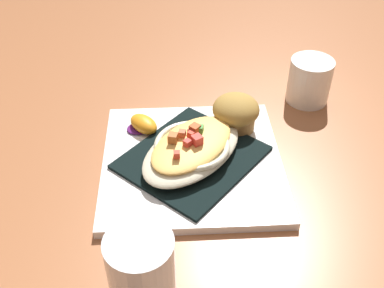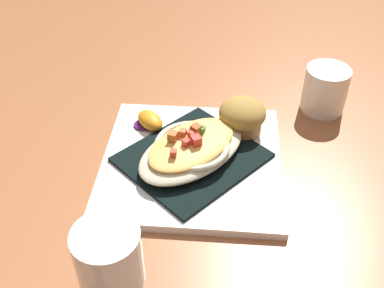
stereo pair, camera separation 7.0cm
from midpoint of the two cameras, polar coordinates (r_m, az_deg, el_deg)
ground_plane at (r=0.73m, az=-2.75°, el=-2.76°), size 2.60×2.60×0.00m
square_plate at (r=0.73m, az=-2.77°, el=-2.35°), size 0.31×0.31×0.01m
folded_napkin at (r=0.72m, az=-2.79°, el=-1.78°), size 0.26×0.26×0.01m
gratin_dish at (r=0.71m, az=-2.85°, el=-0.52°), size 0.22×0.22×0.05m
muffin at (r=0.76m, az=2.84°, el=3.82°), size 0.08×0.08×0.06m
orange_garnish at (r=0.78m, az=-8.65°, el=2.29°), size 0.06×0.07×0.03m
coffee_mug at (r=0.87m, az=12.15°, el=7.39°), size 0.09×0.09×0.08m
stemmed_glass at (r=0.49m, az=-10.49°, el=-15.39°), size 0.07×0.07×0.14m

